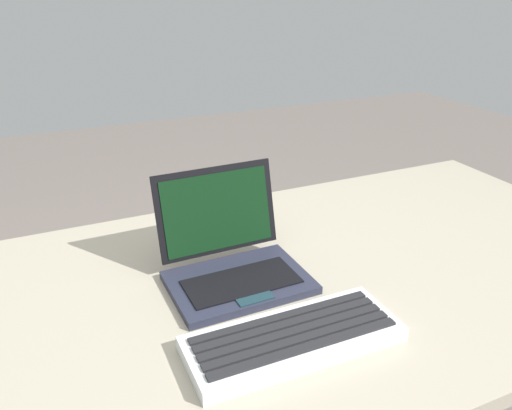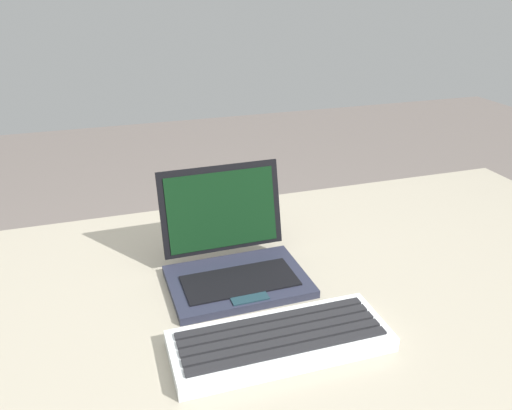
% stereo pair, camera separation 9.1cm
% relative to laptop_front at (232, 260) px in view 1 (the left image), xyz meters
% --- Properties ---
extents(desk, '(1.79, 0.78, 0.75)m').
position_rel_laptop_front_xyz_m(desk, '(-0.02, -0.04, -0.11)').
color(desk, gray).
rests_on(desk, ground).
extents(laptop_front, '(0.26, 0.22, 0.19)m').
position_rel_laptop_front_xyz_m(laptop_front, '(0.00, 0.00, 0.00)').
color(laptop_front, '#222535').
rests_on(laptop_front, desk).
extents(external_keyboard, '(0.34, 0.13, 0.03)m').
position_rel_laptop_front_xyz_m(external_keyboard, '(0.01, -0.22, -0.03)').
color(external_keyboard, silver).
rests_on(external_keyboard, desk).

